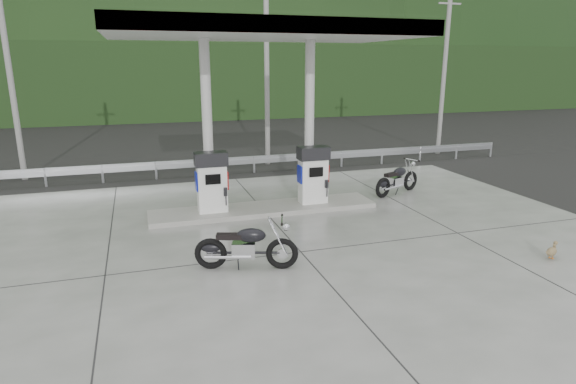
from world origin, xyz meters
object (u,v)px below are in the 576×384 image
object	(u,v)px
gas_pump_right	(313,175)
motorcycle_right	(397,180)
duck	(551,252)
gas_pump_left	(212,182)
motorcycle_left	(246,247)

from	to	relation	value
gas_pump_right	motorcycle_right	bearing A→B (deg)	10.44
motorcycle_right	duck	distance (m)	6.31
gas_pump_right	motorcycle_right	world-z (taller)	gas_pump_right
gas_pump_left	gas_pump_right	bearing A→B (deg)	0.00
motorcycle_right	duck	world-z (taller)	motorcycle_right
duck	gas_pump_right	bearing A→B (deg)	99.88
gas_pump_left	gas_pump_right	size ratio (longest dim) A/B	1.00
motorcycle_left	duck	xyz separation A→B (m)	(6.97, -1.61, -0.34)
gas_pump_left	duck	xyz separation A→B (m)	(7.10, -5.66, -0.88)
motorcycle_right	motorcycle_left	bearing A→B (deg)	-167.04
motorcycle_left	duck	size ratio (longest dim) A/B	4.58
gas_pump_left	motorcycle_right	world-z (taller)	gas_pump_left
gas_pump_left	motorcycle_right	bearing A→B (deg)	5.42
gas_pump_right	motorcycle_right	distance (m)	3.49
motorcycle_left	duck	bearing A→B (deg)	4.29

